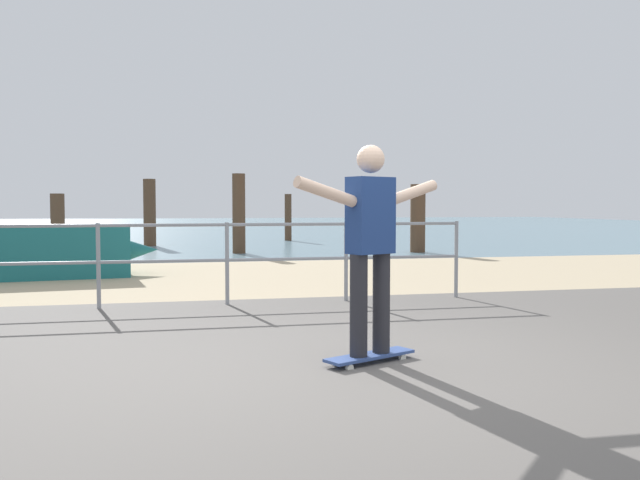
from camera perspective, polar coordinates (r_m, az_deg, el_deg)
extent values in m
cube|color=#605B56|center=(4.40, 8.85, -13.79)|extent=(24.00, 10.00, 0.04)
cube|color=tan|center=(12.09, -5.21, -3.07)|extent=(24.00, 6.00, 0.04)
cube|color=slate|center=(39.97, -10.43, 1.09)|extent=(72.00, 50.00, 0.04)
cylinder|color=gray|center=(8.59, -18.07, -2.14)|extent=(0.05, 0.05, 1.05)
cylinder|color=gray|center=(8.58, -7.79, -2.03)|extent=(0.05, 0.05, 1.05)
cylinder|color=gray|center=(8.85, 2.20, -1.85)|extent=(0.05, 0.05, 1.05)
cylinder|color=gray|center=(9.36, 11.34, -1.65)|extent=(0.05, 0.05, 1.05)
cylinder|color=gray|center=(8.67, -23.19, 1.09)|extent=(10.77, 0.04, 0.04)
cylinder|color=gray|center=(8.69, -23.14, -1.83)|extent=(10.77, 0.04, 0.04)
cone|color=#19666B|center=(12.75, -15.87, -0.83)|extent=(1.20, 0.91, 0.77)
cube|color=#334C8C|center=(5.48, 4.20, -9.65)|extent=(0.81, 0.52, 0.02)
cylinder|color=silver|center=(5.73, 5.77, -9.52)|extent=(0.07, 0.05, 0.06)
cylinder|color=silver|center=(5.62, 6.91, -9.78)|extent=(0.07, 0.05, 0.06)
cylinder|color=silver|center=(5.37, 1.36, -10.36)|extent=(0.07, 0.05, 0.06)
cylinder|color=silver|center=(5.25, 2.48, -10.67)|extent=(0.07, 0.05, 0.06)
cylinder|color=#26262B|center=(5.48, 5.16, -5.26)|extent=(0.14, 0.14, 0.80)
cylinder|color=#26262B|center=(5.32, 3.26, -5.50)|extent=(0.14, 0.14, 0.80)
cube|color=navy|center=(5.35, 4.25, 2.07)|extent=(0.41, 0.33, 0.60)
sphere|color=beige|center=(5.36, 4.27, 6.78)|extent=(0.22, 0.22, 0.22)
cylinder|color=beige|center=(5.65, 7.62, 3.91)|extent=(0.54, 0.32, 0.23)
cylinder|color=beige|center=(5.06, 0.49, 4.05)|extent=(0.54, 0.32, 0.23)
cylinder|color=#513826|center=(19.37, -21.12, 1.33)|extent=(0.36, 0.36, 1.57)
cylinder|color=#513826|center=(21.30, -14.08, 2.22)|extent=(0.37, 0.37, 2.06)
cylinder|color=#513826|center=(17.65, -6.82, 2.19)|extent=(0.33, 0.33, 2.07)
cylinder|color=#513826|center=(23.81, -2.69, 1.89)|extent=(0.24, 0.24, 1.65)
cylinder|color=#513826|center=(18.11, 8.20, 1.78)|extent=(0.40, 0.40, 1.81)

